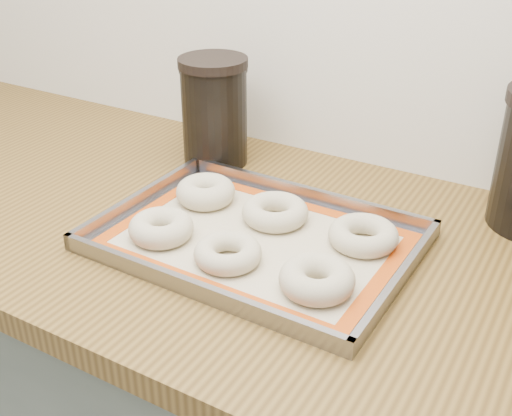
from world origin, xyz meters
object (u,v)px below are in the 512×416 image
Objects in this scene: bagel_front_mid at (228,253)px; canister_mid at (214,111)px; bagel_front_left at (161,228)px; bagel_back_right at (363,235)px; bagel_back_mid at (275,212)px; canister_left at (214,111)px; bagel_back_left at (206,192)px; bagel_front_right at (317,279)px; baking_tray at (256,239)px.

canister_mid reaches higher than bagel_front_mid.
bagel_front_left reaches higher than bagel_back_right.
canister_left is at bearing 144.38° from bagel_back_mid.
bagel_back_mid reaches higher than bagel_front_mid.
bagel_front_mid is at bearing -2.71° from bagel_front_left.
canister_left reaches higher than bagel_front_left.
bagel_back_right is (0.15, 0.00, -0.00)m from bagel_back_mid.
canister_left is at bearing 107.47° from bagel_front_left.
bagel_back_left is at bearing -179.04° from bagel_back_right.
bagel_front_right is at bearing 0.63° from bagel_front_mid.
canister_mid is at bearing 139.98° from bagel_front_right.
bagel_back_mid is at bearing -35.62° from canister_left.
bagel_front_left reaches higher than baking_tray.
canister_left is (-0.21, 0.15, 0.08)m from bagel_back_mid.
baking_tray is 0.16m from bagel_back_right.
bagel_front_mid is at bearing -93.51° from baking_tray.
bagel_front_mid is at bearing -179.37° from bagel_front_right.
bagel_front_left is 0.30m from bagel_back_right.
canister_mid is at bearing 143.29° from bagel_back_mid.
bagel_back_right is (0.27, 0.14, -0.00)m from bagel_front_left.
bagel_back_mid is at bearing 89.76° from bagel_front_mid.
bagel_front_left is 0.32m from canister_mid.
bagel_front_right reaches higher than bagel_front_mid.
bagel_back_right is at bearing 1.20° from bagel_back_mid.
bagel_back_right is 0.41m from canister_mid.
bagel_back_right is 0.52× the size of canister_left.
bagel_back_left reaches higher than baking_tray.
bagel_front_right is 0.51× the size of canister_left.
bagel_back_right is at bearing 25.84° from baking_tray.
baking_tray is 0.15m from bagel_back_left.
baking_tray is 0.07m from bagel_front_mid.
bagel_front_mid is at bearing -53.96° from canister_mid.
canister_left is (-0.09, 0.28, 0.08)m from bagel_front_left.
canister_mid is at bearing 108.20° from bagel_front_left.
bagel_back_mid is at bearing 47.02° from bagel_front_left.
bagel_back_mid is 0.15m from bagel_back_right.
canister_left is (-0.36, 0.15, 0.08)m from bagel_back_right.
bagel_back_mid is 1.01× the size of bagel_back_right.
bagel_front_left is at bearing 179.06° from bagel_front_right.
canister_left is at bearing 117.93° from bagel_back_left.
canister_mid is (-0.22, 0.16, 0.08)m from bagel_back_mid.
bagel_back_left is at bearing 154.37° from baking_tray.
bagel_front_left is 0.96× the size of bagel_front_right.
bagel_front_mid is (0.12, -0.01, -0.00)m from bagel_front_left.
bagel_back_left reaches higher than bagel_front_right.
bagel_front_left is 0.94× the size of bagel_back_right.
bagel_front_left is 0.51× the size of canister_mid.
canister_mid is (-0.37, 0.16, 0.08)m from bagel_back_right.
canister_left is (-0.21, 0.29, 0.08)m from bagel_front_mid.
bagel_back_left is (-0.01, 0.13, 0.00)m from bagel_front_left.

